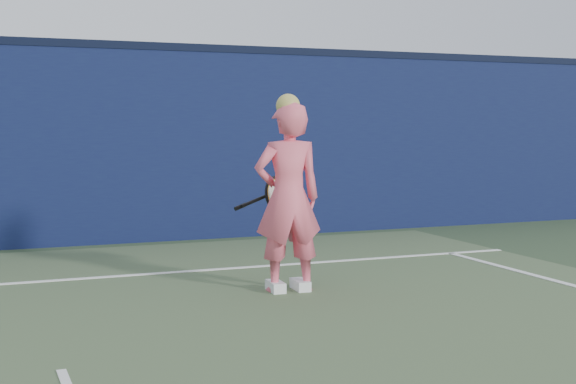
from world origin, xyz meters
name	(u,v)px	position (x,y,z in m)	size (l,w,h in m)	color
backstop_wall	(11,148)	(0.00, 6.50, 1.25)	(24.00, 0.40, 2.50)	#0D133A
wall_cap	(8,42)	(0.00, 6.50, 2.55)	(24.00, 0.42, 0.10)	black
player	(288,197)	(2.21, 2.73, 0.87)	(0.66, 0.45, 1.81)	#F45E75
racket	(273,194)	(2.25, 3.22, 0.86)	(0.62, 0.23, 0.34)	black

